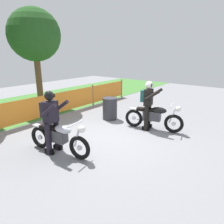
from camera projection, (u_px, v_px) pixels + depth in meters
The scene contains 9 objects.
ground at pixel (112, 135), 6.81m from camera, with size 24.00×24.00×0.02m, color gray.
grass_verge at pixel (21, 107), 10.16m from camera, with size 24.00×5.06×0.01m, color #427A33.
barrier_fence at pixel (52, 104), 8.51m from camera, with size 10.00×0.08×1.05m.
tree_near_left at pixel (34, 36), 9.10m from camera, with size 2.30×2.30×4.49m.
motorcycle_lead at pixel (154, 117), 7.14m from camera, with size 0.72×2.02×0.97m.
motorcycle_trailing at pixel (59, 137), 5.47m from camera, with size 0.62×2.01×0.95m.
rider_lead at pixel (148, 103), 7.09m from camera, with size 0.64×0.75×1.69m.
rider_trailing at pixel (51, 118), 5.43m from camera, with size 0.61×0.73×1.69m.
oil_drum at pixel (110, 109), 8.26m from camera, with size 0.58×0.58×0.88m, color #2D2D33.
Camera 1 is at (-4.96, -3.90, 2.66)m, focal length 33.14 mm.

